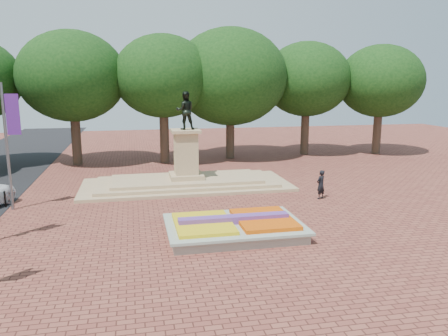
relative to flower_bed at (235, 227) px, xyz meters
name	(u,v)px	position (x,y,z in m)	size (l,w,h in m)	color
ground	(206,222)	(-1.03, 2.00, -0.38)	(90.00, 90.00, 0.00)	brown
flower_bed	(235,227)	(0.00, 0.00, 0.00)	(6.30, 4.30, 0.91)	gray
monument	(186,174)	(-1.03, 10.00, 0.50)	(14.00, 6.00, 6.40)	tan
tree_row_back	(198,86)	(1.31, 20.00, 6.29)	(44.80, 8.80, 10.43)	#3C2C21
pedestrian	(321,185)	(6.58, 5.10, 0.51)	(0.65, 0.43, 1.78)	black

